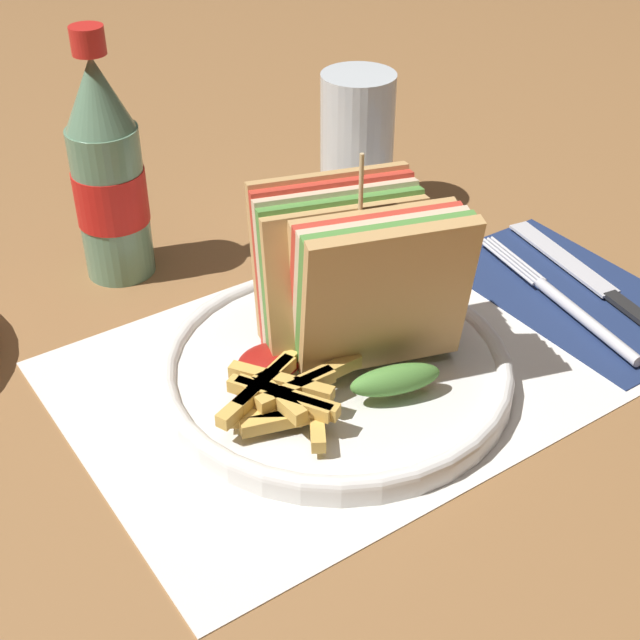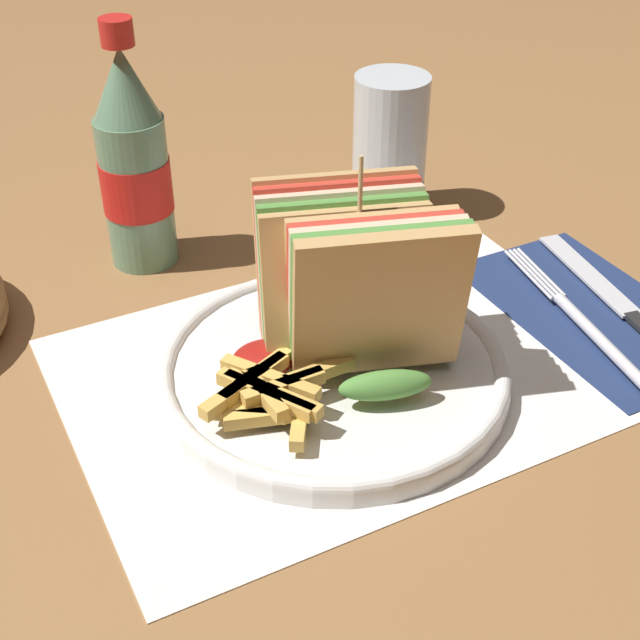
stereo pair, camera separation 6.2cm
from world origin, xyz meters
The scene contains 11 objects.
ground_plane centered at (0.00, 0.00, 0.00)m, with size 4.00×4.00×0.00m, color olive.
placemat centered at (0.03, -0.01, 0.00)m, with size 0.40×0.28×0.00m.
plate_main centered at (0.01, -0.02, 0.01)m, with size 0.25×0.25×0.02m.
club_sandwich centered at (0.03, -0.02, 0.07)m, with size 0.13×0.14×0.15m.
fries_pile centered at (-0.05, -0.05, 0.03)m, with size 0.11×0.09×0.02m.
ketchup_blob centered at (-0.04, -0.01, 0.03)m, with size 0.05×0.04×0.02m.
napkin centered at (0.23, -0.04, 0.00)m, with size 0.13×0.21×0.00m.
fork centered at (0.20, -0.06, 0.01)m, with size 0.04×0.19×0.01m.
knife centered at (0.25, -0.04, 0.01)m, with size 0.05×0.21×0.00m.
coke_bottle_near centered at (-0.06, 0.20, 0.09)m, with size 0.06×0.06×0.20m.
glass_near centered at (0.17, 0.18, 0.06)m, with size 0.07×0.07×0.13m.
Camera 1 is at (-0.28, -0.42, 0.40)m, focal length 50.00 mm.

